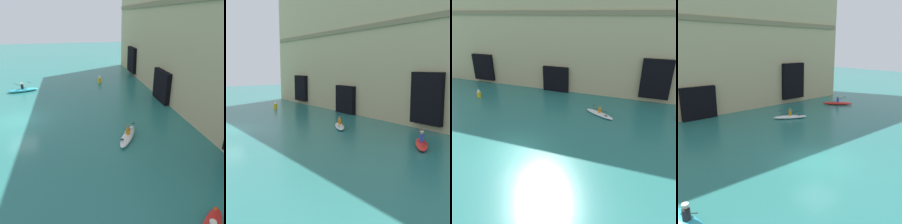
{
  "view_description": "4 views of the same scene",
  "coord_description": "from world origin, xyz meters",
  "views": [
    {
      "loc": [
        18.4,
        4.59,
        8.32
      ],
      "look_at": [
        3.65,
        7.55,
        1.7
      ],
      "focal_mm": 35.0,
      "sensor_mm": 36.0,
      "label": 1
    },
    {
      "loc": [
        27.51,
        -6.76,
        5.49
      ],
      "look_at": [
        4.41,
        8.6,
        1.4
      ],
      "focal_mm": 50.0,
      "sensor_mm": 36.0,
      "label": 2
    },
    {
      "loc": [
        8.36,
        -11.57,
        9.57
      ],
      "look_at": [
        1.97,
        5.81,
        1.09
      ],
      "focal_mm": 35.0,
      "sensor_mm": 36.0,
      "label": 3
    },
    {
      "loc": [
        -10.34,
        -10.06,
        6.94
      ],
      "look_at": [
        2.89,
        6.16,
        1.47
      ],
      "focal_mm": 40.0,
      "sensor_mm": 36.0,
      "label": 4
    }
  ],
  "objects": [
    {
      "name": "kayak_white",
      "position": [
        4.81,
        8.51,
        0.21
      ],
      "size": [
        3.3,
        2.25,
        1.04
      ],
      "rotation": [
        0.0,
        0.0,
        5.79
      ],
      "color": "white",
      "rests_on": "ground"
    },
    {
      "name": "kayak_red",
      "position": [
        13.31,
        9.58,
        0.21
      ],
      "size": [
        3.08,
        3.09,
        1.1
      ],
      "rotation": [
        0.0,
        0.0,
        5.49
      ],
      "color": "red",
      "rests_on": "ground"
    },
    {
      "name": "ground_plane",
      "position": [
        0.0,
        0.0,
        0.0
      ],
      "size": [
        120.0,
        120.0,
        0.0
      ],
      "primitive_type": "plane",
      "color": "#28706B"
    },
    {
      "name": "cliff_bluff",
      "position": [
        -1.84,
        17.84,
        8.25
      ],
      "size": [
        39.32,
        7.66,
        16.56
      ],
      "color": "tan",
      "rests_on": "ground"
    },
    {
      "name": "marker_buoy",
      "position": [
        -10.27,
        8.63,
        0.5
      ],
      "size": [
        0.46,
        0.46,
        1.09
      ],
      "color": "yellow",
      "rests_on": "ground"
    }
  ]
}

